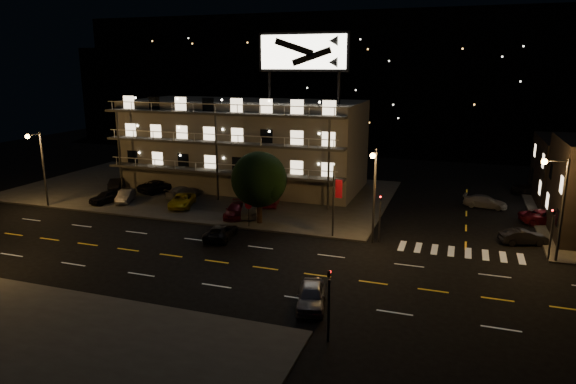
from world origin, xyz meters
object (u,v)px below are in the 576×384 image
(lot_car_4, at_px, (249,209))
(tree, at_px, (259,181))
(lot_car_2, at_px, (182,201))
(side_car_0, at_px, (523,237))
(road_car_east, at_px, (311,295))
(lot_car_7, at_px, (183,192))
(road_car_west, at_px, (221,232))

(lot_car_4, bearing_deg, tree, -66.39)
(lot_car_4, bearing_deg, lot_car_2, 151.01)
(lot_car_2, height_order, lot_car_4, lot_car_4)
(tree, height_order, side_car_0, tree)
(road_car_east, bearing_deg, lot_car_4, 111.32)
(tree, bearing_deg, lot_car_2, 165.20)
(tree, bearing_deg, lot_car_7, 152.59)
(lot_car_7, bearing_deg, tree, 169.02)
(tree, relative_size, road_car_east, 1.61)
(lot_car_2, relative_size, lot_car_4, 1.11)
(lot_car_7, bearing_deg, lot_car_4, 172.70)
(tree, bearing_deg, side_car_0, 4.89)
(lot_car_7, distance_m, road_car_east, 29.64)
(lot_car_4, distance_m, road_car_west, 6.63)
(lot_car_2, distance_m, road_car_west, 11.13)
(tree, distance_m, road_car_west, 6.28)
(lot_car_2, bearing_deg, lot_car_4, -23.27)
(tree, xyz_separation_m, road_car_east, (9.47, -14.74, -3.46))
(tree, distance_m, road_car_east, 17.86)
(tree, distance_m, lot_car_7, 13.57)
(tree, distance_m, side_car_0, 23.40)
(lot_car_7, height_order, road_car_east, road_car_east)
(lot_car_7, xyz_separation_m, road_car_east, (21.13, -20.79, -0.07))
(lot_car_2, height_order, side_car_0, lot_car_2)
(side_car_0, bearing_deg, road_car_east, 122.45)
(lot_car_7, height_order, road_car_west, lot_car_7)
(lot_car_7, xyz_separation_m, road_car_west, (10.08, -10.96, -0.18))
(road_car_east, bearing_deg, road_car_west, 125.29)
(side_car_0, bearing_deg, road_car_west, 87.18)
(tree, xyz_separation_m, lot_car_4, (-1.79, 1.71, -3.30))
(lot_car_2, bearing_deg, side_car_0, -18.05)
(lot_car_7, bearing_deg, road_car_east, 151.90)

